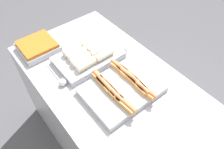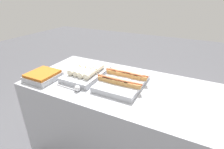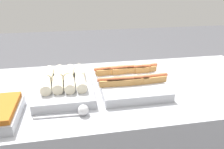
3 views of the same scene
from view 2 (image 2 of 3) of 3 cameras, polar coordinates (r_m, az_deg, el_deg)
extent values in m
cube|color=#A8AAB2|center=(1.83, 3.63, -15.80)|extent=(1.83, 0.86, 0.89)
cube|color=#A8AAB2|center=(1.57, 3.43, -2.56)|extent=(0.37, 0.49, 0.05)
cube|color=tan|center=(1.49, 1.23, -2.21)|extent=(0.14, 0.05, 0.04)
cylinder|color=#D66B42|center=(1.48, 1.24, -1.52)|extent=(0.16, 0.03, 0.02)
cube|color=tan|center=(1.59, 7.19, -0.54)|extent=(0.14, 0.05, 0.04)
cylinder|color=#D66B42|center=(1.58, 7.22, 0.12)|extent=(0.16, 0.03, 0.02)
cube|color=tan|center=(1.51, -0.56, -1.85)|extent=(0.14, 0.05, 0.04)
cylinder|color=#D66B42|center=(1.50, -0.56, -1.16)|extent=(0.16, 0.03, 0.02)
cube|color=tan|center=(1.61, 5.63, -0.14)|extent=(0.15, 0.06, 0.04)
cylinder|color=#D66B42|center=(1.60, 5.66, 0.51)|extent=(0.16, 0.04, 0.02)
cube|color=tan|center=(1.53, -1.93, -1.47)|extent=(0.14, 0.05, 0.04)
cylinder|color=#D66B42|center=(1.52, -1.95, -0.79)|extent=(0.16, 0.03, 0.02)
cube|color=tan|center=(1.47, 2.95, -2.61)|extent=(0.14, 0.05, 0.04)
cylinder|color=#D66B42|center=(1.46, 2.97, -1.91)|extent=(0.16, 0.03, 0.02)
cube|color=tan|center=(1.58, 8.89, -0.89)|extent=(0.15, 0.06, 0.04)
cylinder|color=#D66B42|center=(1.57, 8.94, -0.23)|extent=(0.16, 0.04, 0.02)
cube|color=tan|center=(1.63, 3.93, 0.17)|extent=(0.15, 0.06, 0.04)
cylinder|color=#D66B42|center=(1.62, 3.95, 0.81)|extent=(0.16, 0.04, 0.02)
cube|color=tan|center=(1.66, 0.75, 0.83)|extent=(0.15, 0.06, 0.04)
cylinder|color=#D66B42|center=(1.65, 0.75, 1.47)|extent=(0.16, 0.04, 0.02)
cube|color=tan|center=(1.65, 2.24, 0.57)|extent=(0.14, 0.04, 0.04)
cylinder|color=#D66B42|center=(1.64, 2.25, 1.21)|extent=(0.16, 0.02, 0.02)
cube|color=tan|center=(1.44, 6.74, -3.44)|extent=(0.14, 0.05, 0.04)
cylinder|color=#D66B42|center=(1.43, 6.78, -2.73)|extent=(0.16, 0.03, 0.02)
cube|color=#A8AAB2|center=(1.74, -8.21, 0.15)|extent=(0.31, 0.48, 0.05)
cylinder|color=beige|center=(1.79, -7.59, 2.86)|extent=(0.06, 0.15, 0.06)
cylinder|color=beige|center=(1.64, -9.06, 0.55)|extent=(0.06, 0.15, 0.06)
cylinder|color=beige|center=(1.83, -9.32, 3.16)|extent=(0.06, 0.15, 0.06)
cylinder|color=beige|center=(1.73, -4.37, 2.12)|extent=(0.06, 0.15, 0.06)
cylinder|color=beige|center=(1.76, -6.06, 2.53)|extent=(0.07, 0.15, 0.06)
cylinder|color=beige|center=(1.72, -12.37, 1.41)|extent=(0.07, 0.15, 0.06)
cylinder|color=beige|center=(1.61, -7.26, 0.13)|extent=(0.06, 0.15, 0.06)
cylinder|color=beige|center=(1.68, -10.62, 1.06)|extent=(0.06, 0.15, 0.06)
cube|color=#A8AAB2|center=(1.79, -21.58, -0.77)|extent=(0.27, 0.28, 0.05)
cube|color=#B7601E|center=(1.77, -21.77, 0.30)|extent=(0.25, 0.26, 0.02)
cylinder|color=silver|center=(1.58, -14.59, -4.12)|extent=(0.23, 0.02, 0.01)
sphere|color=silver|center=(1.50, -11.28, -4.47)|extent=(0.05, 0.05, 0.05)
cylinder|color=silver|center=(1.97, -4.31, 2.80)|extent=(0.24, 0.03, 0.01)
sphere|color=silver|center=(1.90, -1.20, 2.76)|extent=(0.05, 0.05, 0.05)
camera|label=1|loc=(0.79, 49.20, 48.58)|focal=35.00mm
camera|label=3|loc=(0.89, -54.43, 3.44)|focal=35.00mm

